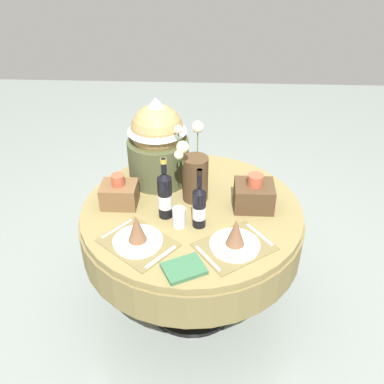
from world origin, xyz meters
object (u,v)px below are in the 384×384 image
object	(u,v)px
tumbler_near_right	(179,217)
flower_vase	(194,174)
wine_bottle_left	(165,195)
book_on_table	(184,268)
place_setting_right	(235,239)
woven_basket_side_right	(254,195)
dining_table	(192,228)
gift_tub_back_left	(158,138)
woven_basket_side_left	(119,193)
wine_bottle_centre	(199,206)
place_setting_left	(137,235)

from	to	relation	value
tumbler_near_right	flower_vase	bearing A→B (deg)	75.10
wine_bottle_left	book_on_table	distance (m)	0.43
place_setting_right	book_on_table	size ratio (longest dim) A/B	2.39
place_setting_right	woven_basket_side_right	world-z (taller)	woven_basket_side_right
wine_bottle_left	dining_table	bearing A→B (deg)	30.97
wine_bottle_left	gift_tub_back_left	distance (m)	0.39
tumbler_near_right	woven_basket_side_left	world-z (taller)	woven_basket_side_left
dining_table	wine_bottle_left	distance (m)	0.32
woven_basket_side_left	flower_vase	bearing A→B (deg)	10.38
wine_bottle_left	tumbler_near_right	distance (m)	0.14
flower_vase	gift_tub_back_left	xyz separation A→B (m)	(-0.21, 0.19, 0.11)
place_setting_right	wine_bottle_centre	xyz separation A→B (m)	(-0.17, 0.16, 0.07)
place_setting_left	dining_table	bearing A→B (deg)	51.19
dining_table	book_on_table	distance (m)	0.50
woven_basket_side_left	tumbler_near_right	bearing A→B (deg)	-27.51
dining_table	tumbler_near_right	world-z (taller)	tumbler_near_right
book_on_table	gift_tub_back_left	world-z (taller)	gift_tub_back_left
place_setting_left	woven_basket_side_left	bearing A→B (deg)	114.54
woven_basket_side_left	place_setting_left	bearing A→B (deg)	-65.46
wine_bottle_left	woven_basket_side_left	bearing A→B (deg)	159.92
woven_basket_side_left	woven_basket_side_right	bearing A→B (deg)	0.97
book_on_table	woven_basket_side_right	size ratio (longest dim) A/B	0.87
place_setting_right	woven_basket_side_left	bearing A→B (deg)	152.05
flower_vase	woven_basket_side_right	bearing A→B (deg)	-10.78
wine_bottle_left	wine_bottle_centre	distance (m)	0.19
flower_vase	wine_bottle_left	xyz separation A→B (m)	(-0.14, -0.17, -0.03)
place_setting_right	tumbler_near_right	world-z (taller)	place_setting_right
place_setting_right	woven_basket_side_left	xyz separation A→B (m)	(-0.61, 0.32, 0.02)
place_setting_left	place_setting_right	bearing A→B (deg)	-0.63
wine_bottle_left	woven_basket_side_left	size ratio (longest dim) A/B	1.80
place_setting_right	dining_table	bearing A→B (deg)	125.43
flower_vase	woven_basket_side_left	world-z (taller)	flower_vase
place_setting_right	wine_bottle_left	size ratio (longest dim) A/B	1.25
wine_bottle_centre	woven_basket_side_left	xyz separation A→B (m)	(-0.43, 0.17, -0.05)
place_setting_left	flower_vase	bearing A→B (deg)	57.04
gift_tub_back_left	place_setting_left	bearing A→B (deg)	-93.76
dining_table	flower_vase	size ratio (longest dim) A/B	2.75
flower_vase	wine_bottle_left	bearing A→B (deg)	-130.33
place_setting_right	wine_bottle_left	world-z (taller)	wine_bottle_left
wine_bottle_centre	tumbler_near_right	distance (m)	0.12
wine_bottle_centre	woven_basket_side_left	bearing A→B (deg)	159.02
place_setting_left	wine_bottle_left	distance (m)	0.26
flower_vase	book_on_table	xyz separation A→B (m)	(-0.02, -0.56, -0.15)
place_setting_left	gift_tub_back_left	size ratio (longest dim) A/B	0.85
wine_bottle_centre	woven_basket_side_right	size ratio (longest dim) A/B	1.59
flower_vase	tumbler_near_right	bearing A→B (deg)	-104.90
gift_tub_back_left	woven_basket_side_right	world-z (taller)	gift_tub_back_left
flower_vase	wine_bottle_centre	distance (m)	0.24
book_on_table	gift_tub_back_left	bearing A→B (deg)	77.23
tumbler_near_right	book_on_table	bearing A→B (deg)	-82.06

